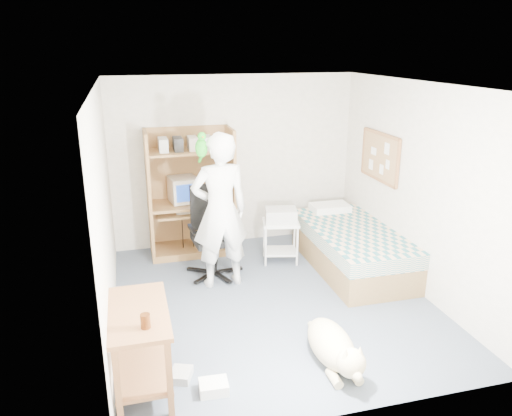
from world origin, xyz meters
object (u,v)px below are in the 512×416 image
Objects in this scene: computer_hutch at (191,197)px; person at (220,211)px; bed at (352,248)px; dog at (334,347)px; printer_cart at (281,235)px; office_chair at (212,244)px; side_desk at (140,337)px.

computer_hutch is 0.93× the size of person.
bed is at bearing -29.29° from computer_hutch.
computer_hutch reaches higher than bed.
dog is at bearing -73.64° from computer_hutch.
person is 3.30× the size of printer_cart.
computer_hutch is 0.94m from office_chair.
bed is 3.39m from side_desk.
person reaches higher than dog.
computer_hutch reaches higher than office_chair.
office_chair is at bearing 108.51° from dog.
person reaches higher than side_desk.
bed is at bearing 176.08° from person.
computer_hutch is 0.89× the size of bed.
person reaches higher than printer_cart.
bed is 0.98m from printer_cart.
computer_hutch is 3.06× the size of printer_cart.
person reaches higher than bed.
bed is at bearing 32.50° from side_desk.
office_chair is at bearing -79.66° from computer_hutch.
printer_cart is (-0.87, 0.45, 0.10)m from bed.
office_chair is (-1.85, 0.29, 0.13)m from bed.
office_chair reaches higher than side_desk.
computer_hutch reaches higher than side_desk.
printer_cart is at bearing 152.61° from bed.
side_desk is 1.70× the size of printer_cart.
bed is 3.44× the size of printer_cart.
dog is (0.75, -2.25, -0.23)m from office_chair.
dog is at bearing -119.28° from bed.
person is at bearing 109.83° from dog.
computer_hutch reaches higher than dog.
bed reaches higher than printer_cart.
printer_cart is at bearing -157.71° from person.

